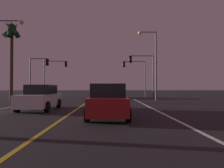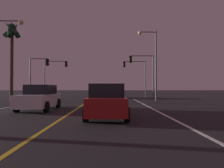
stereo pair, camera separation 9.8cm
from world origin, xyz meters
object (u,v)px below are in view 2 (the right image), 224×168
at_px(car_lead_same_lane, 107,101).
at_px(traffic_light_far_right, 135,70).
at_px(traffic_light_near_left, 39,69).
at_px(traffic_light_far_left, 56,70).
at_px(traffic_light_near_right, 142,67).
at_px(palm_tree_left_mid, 12,37).
at_px(street_lamp_right_far, 152,56).
at_px(car_ahead_far, 108,92).
at_px(street_lamp_left_mid, 2,50).
at_px(car_oncoming, 40,98).

relative_size(car_lead_same_lane, traffic_light_far_right, 0.76).
distance_m(traffic_light_near_left, traffic_light_far_left, 5.54).
height_order(traffic_light_near_right, traffic_light_far_left, traffic_light_far_left).
relative_size(traffic_light_near_right, palm_tree_left_mid, 0.63).
bearing_deg(street_lamp_right_far, car_ahead_far, -48.16).
bearing_deg(car_ahead_far, traffic_light_far_left, 68.38).
xyz_separation_m(traffic_light_near_right, street_lamp_left_mid, (-13.41, -8.43, 0.58)).
height_order(traffic_light_near_left, traffic_light_far_left, traffic_light_far_left).
xyz_separation_m(traffic_light_near_left, street_lamp_left_mid, (-0.12, -8.43, 0.89)).
height_order(car_lead_same_lane, street_lamp_left_mid, street_lamp_left_mid).
bearing_deg(street_lamp_left_mid, car_oncoming, -38.15).
xyz_separation_m(car_ahead_far, traffic_light_far_left, (-8.24, 3.27, 3.42)).
relative_size(car_ahead_far, street_lamp_right_far, 0.54).
height_order(traffic_light_near_left, street_lamp_left_mid, street_lamp_left_mid).
relative_size(traffic_light_near_right, traffic_light_far_left, 1.00).
height_order(car_lead_same_lane, traffic_light_near_right, traffic_light_near_right).
height_order(traffic_light_near_right, traffic_light_near_left, traffic_light_near_right).
bearing_deg(traffic_light_far_right, street_lamp_left_mid, 46.57).
height_order(traffic_light_near_left, street_lamp_right_far, street_lamp_right_far).
bearing_deg(traffic_light_near_right, traffic_light_far_left, -23.39).
distance_m(car_lead_same_lane, car_ahead_far, 17.64).
distance_m(traffic_light_far_right, palm_tree_left_mid, 17.69).
distance_m(car_ahead_far, street_lamp_left_mid, 14.46).
bearing_deg(traffic_light_near_right, traffic_light_far_right, -87.71).
xyz_separation_m(traffic_light_far_right, traffic_light_far_left, (-12.50, 0.00, 0.03)).
relative_size(car_oncoming, palm_tree_left_mid, 0.48).
bearing_deg(car_ahead_far, car_oncoming, 162.81).
bearing_deg(car_ahead_far, traffic_light_near_left, 104.22).
distance_m(car_oncoming, traffic_light_far_right, 19.81).
bearing_deg(car_oncoming, street_lamp_right_far, 132.20).
xyz_separation_m(traffic_light_near_right, traffic_light_near_left, (-13.28, -0.00, -0.31)).
distance_m(street_lamp_left_mid, street_lamp_right_far, 14.86).
xyz_separation_m(car_lead_same_lane, street_lamp_right_far, (4.86, 11.99, 4.21)).
xyz_separation_m(car_ahead_far, traffic_light_near_right, (4.47, -2.23, 3.38)).
height_order(car_oncoming, traffic_light_far_left, traffic_light_far_left).
bearing_deg(traffic_light_near_left, street_lamp_left_mid, -90.84).
bearing_deg(traffic_light_far_right, car_ahead_far, 37.52).
distance_m(traffic_light_near_right, traffic_light_far_right, 5.50).
bearing_deg(car_ahead_far, car_lead_same_lane, -179.35).
xyz_separation_m(car_oncoming, traffic_light_far_right, (8.66, 17.49, 3.40)).
relative_size(street_lamp_right_far, palm_tree_left_mid, 0.88).
relative_size(traffic_light_near_right, traffic_light_near_left, 1.07).
distance_m(traffic_light_near_right, street_lamp_left_mid, 15.85).
bearing_deg(street_lamp_right_far, street_lamp_left_mid, 19.73).
height_order(traffic_light_far_left, street_lamp_left_mid, street_lamp_left_mid).
height_order(car_lead_same_lane, traffic_light_near_left, traffic_light_near_left).
relative_size(traffic_light_far_right, street_lamp_right_far, 0.71).
bearing_deg(car_ahead_far, palm_tree_left_mid, 120.55).
bearing_deg(street_lamp_right_far, car_oncoming, 42.20).
xyz_separation_m(car_lead_same_lane, traffic_light_far_left, (-8.44, 20.91, 3.42)).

